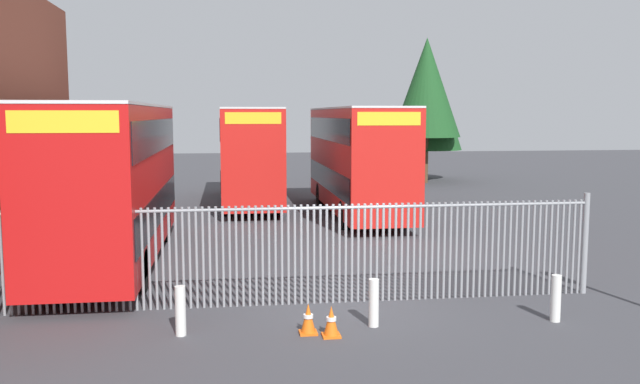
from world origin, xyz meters
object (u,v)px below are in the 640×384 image
(double_decker_bus_behind_fence_left, at_px, (357,156))
(traffic_cone_mid_forecourt, at_px, (331,321))
(bollard_near_left, at_px, (180,311))
(bollard_near_right, at_px, (556,298))
(double_decker_bus_behind_fence_right, at_px, (249,152))
(bollard_center_front, at_px, (374,303))
(double_decker_bus_near_gate, at_px, (113,177))
(traffic_cone_by_gate, at_px, (308,319))

(double_decker_bus_behind_fence_left, height_order, traffic_cone_mid_forecourt, double_decker_bus_behind_fence_left)
(bollard_near_left, height_order, bollard_near_right, same)
(double_decker_bus_behind_fence_right, bearing_deg, bollard_near_right, -73.52)
(bollard_near_right, bearing_deg, bollard_center_front, 177.13)
(traffic_cone_mid_forecourt, bearing_deg, bollard_near_left, 170.91)
(double_decker_bus_near_gate, bearing_deg, bollard_center_front, -48.02)
(double_decker_bus_behind_fence_left, relative_size, bollard_near_left, 11.38)
(traffic_cone_by_gate, distance_m, traffic_cone_mid_forecourt, 0.46)
(traffic_cone_by_gate, height_order, traffic_cone_mid_forecourt, same)
(bollard_center_front, bearing_deg, double_decker_bus_near_gate, 131.98)
(double_decker_bus_behind_fence_left, distance_m, traffic_cone_by_gate, 15.30)
(bollard_near_right, distance_m, traffic_cone_by_gate, 5.02)
(double_decker_bus_near_gate, bearing_deg, double_decker_bus_behind_fence_right, 70.54)
(bollard_near_right, bearing_deg, double_decker_bus_behind_fence_left, 94.76)
(double_decker_bus_near_gate, distance_m, double_decker_bus_behind_fence_right, 12.49)
(bollard_near_left, distance_m, bollard_near_right, 7.41)
(double_decker_bus_behind_fence_right, distance_m, traffic_cone_mid_forecourt, 19.03)
(bollard_center_front, distance_m, traffic_cone_by_gate, 1.36)
(double_decker_bus_near_gate, relative_size, bollard_center_front, 11.38)
(bollard_near_left, relative_size, traffic_cone_by_gate, 1.61)
(bollard_near_right, xyz_separation_m, traffic_cone_mid_forecourt, (-4.61, -0.29, -0.19))
(bollard_near_right, height_order, traffic_cone_mid_forecourt, bollard_near_right)
(double_decker_bus_behind_fence_right, height_order, traffic_cone_mid_forecourt, double_decker_bus_behind_fence_right)
(traffic_cone_mid_forecourt, bearing_deg, double_decker_bus_near_gate, 125.39)
(double_decker_bus_behind_fence_left, bearing_deg, traffic_cone_mid_forecourt, -102.84)
(bollard_near_right, bearing_deg, traffic_cone_mid_forecourt, -176.36)
(double_decker_bus_behind_fence_left, bearing_deg, bollard_center_front, -99.76)
(double_decker_bus_behind_fence_right, xyz_separation_m, traffic_cone_mid_forecourt, (0.89, -18.89, -2.13))
(double_decker_bus_behind_fence_right, bearing_deg, traffic_cone_mid_forecourt, -87.29)
(double_decker_bus_behind_fence_left, bearing_deg, bollard_near_right, -85.24)
(bollard_near_left, distance_m, traffic_cone_by_gate, 2.41)
(double_decker_bus_near_gate, xyz_separation_m, double_decker_bus_behind_fence_left, (8.45, 7.77, 0.00))
(bollard_near_left, bearing_deg, double_decker_bus_behind_fence_right, 84.10)
(double_decker_bus_near_gate, relative_size, traffic_cone_mid_forecourt, 18.32)
(double_decker_bus_near_gate, bearing_deg, traffic_cone_by_gate, -56.01)
(traffic_cone_mid_forecourt, bearing_deg, bollard_center_front, 27.57)
(bollard_near_left, distance_m, traffic_cone_mid_forecourt, 2.84)
(double_decker_bus_near_gate, distance_m, traffic_cone_mid_forecourt, 8.98)
(bollard_near_right, relative_size, traffic_cone_mid_forecourt, 1.61)
(bollard_near_left, relative_size, traffic_cone_mid_forecourt, 1.61)
(double_decker_bus_behind_fence_left, xyz_separation_m, double_decker_bus_behind_fence_right, (-4.29, 4.01, 0.00))
(bollard_near_right, height_order, traffic_cone_by_gate, bollard_near_right)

